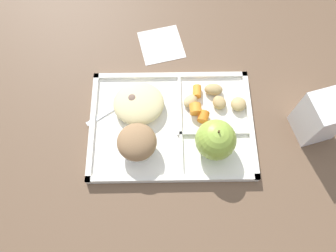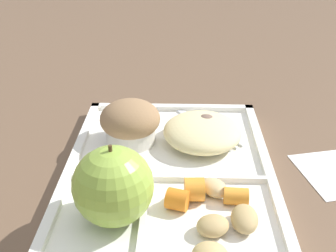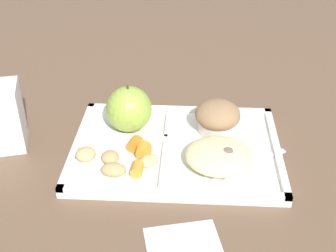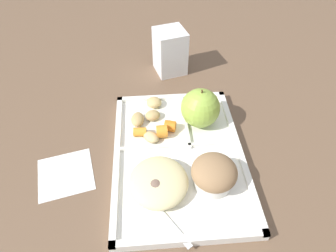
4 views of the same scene
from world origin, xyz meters
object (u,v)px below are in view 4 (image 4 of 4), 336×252
(lunch_tray, at_px, (178,156))
(plastic_fork, at_px, (156,206))
(green_apple, at_px, (200,108))
(milk_carton, at_px, (170,52))
(bran_muffin, at_px, (214,174))

(lunch_tray, distance_m, plastic_fork, 0.12)
(green_apple, bearing_deg, milk_carton, -168.20)
(plastic_fork, distance_m, milk_carton, 0.40)
(green_apple, height_order, milk_carton, milk_carton)
(plastic_fork, height_order, milk_carton, milk_carton)
(green_apple, relative_size, plastic_fork, 0.64)
(lunch_tray, height_order, bran_muffin, bran_muffin)
(lunch_tray, xyz_separation_m, green_apple, (-0.08, 0.05, 0.04))
(green_apple, distance_m, plastic_fork, 0.22)
(plastic_fork, bearing_deg, green_apple, 151.98)
(milk_carton, bearing_deg, plastic_fork, -23.41)
(lunch_tray, relative_size, green_apple, 3.99)
(plastic_fork, bearing_deg, lunch_tray, 155.19)
(lunch_tray, distance_m, bran_muffin, 0.09)
(lunch_tray, height_order, plastic_fork, lunch_tray)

